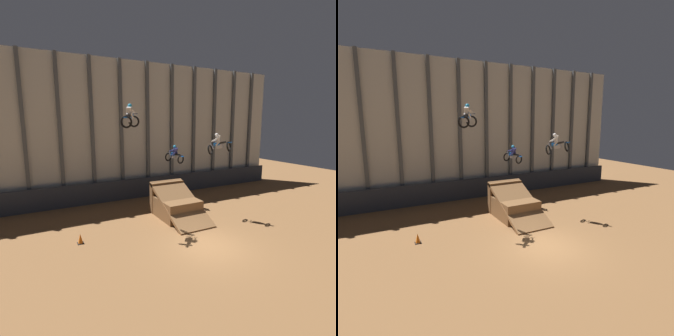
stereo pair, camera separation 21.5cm
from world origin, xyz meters
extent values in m
plane|color=brown|center=(0.00, 0.00, 0.00)|extent=(60.00, 60.00, 0.00)
cube|color=beige|center=(0.00, 11.71, 6.11)|extent=(32.00, 0.12, 12.23)
cube|color=#4C5156|center=(-8.87, 11.51, 6.11)|extent=(0.28, 0.28, 12.23)
cube|color=#4C5156|center=(-6.33, 11.51, 6.11)|extent=(0.28, 0.28, 12.23)
cube|color=#4C5156|center=(-3.80, 11.51, 6.11)|extent=(0.28, 0.28, 12.23)
cube|color=#4C5156|center=(-1.27, 11.51, 6.11)|extent=(0.28, 0.28, 12.23)
cube|color=#4C5156|center=(1.27, 11.51, 6.11)|extent=(0.28, 0.28, 12.23)
cube|color=#4C5156|center=(3.80, 11.51, 6.11)|extent=(0.28, 0.28, 12.23)
cube|color=#4C5156|center=(6.33, 11.51, 6.11)|extent=(0.28, 0.28, 12.23)
cube|color=#4C5156|center=(8.87, 11.51, 6.11)|extent=(0.28, 0.28, 12.23)
cube|color=#4C5156|center=(11.40, 11.51, 6.11)|extent=(0.28, 0.28, 12.23)
cube|color=#4C5156|center=(13.93, 11.51, 6.11)|extent=(0.28, 0.28, 12.23)
cube|color=#2D333D|center=(0.00, 10.91, 0.90)|extent=(31.36, 0.20, 1.81)
cube|color=brown|center=(0.68, 5.10, 0.70)|extent=(2.67, 3.33, 1.40)
cube|color=brown|center=(0.68, 6.52, 1.17)|extent=(2.73, 0.50, 2.34)
cube|color=brown|center=(0.68, 4.39, 1.17)|extent=(2.73, 4.84, 2.51)
torus|color=black|center=(-2.55, 4.83, 6.94)|extent=(0.65, 0.55, 0.73)
torus|color=black|center=(-3.42, 3.74, 6.91)|extent=(0.65, 0.55, 0.73)
cube|color=#B7B7BC|center=(-3.02, 4.24, 7.05)|extent=(0.47, 0.52, 0.29)
cube|color=blue|center=(-2.91, 4.37, 7.25)|extent=(0.43, 0.47, 0.25)
cube|color=black|center=(-3.16, 4.06, 7.26)|extent=(0.48, 0.54, 0.13)
cube|color=blue|center=(-3.49, 3.65, 7.17)|extent=(0.33, 0.37, 0.07)
cylinder|color=#B7B7BC|center=(-2.66, 4.69, 7.18)|extent=(0.20, 0.23, 0.53)
cylinder|color=black|center=(-2.69, 4.65, 7.42)|extent=(0.53, 0.45, 0.04)
cube|color=silver|center=(-3.04, 4.21, 7.55)|extent=(0.43, 0.44, 0.53)
sphere|color=#2393CC|center=(-2.99, 4.28, 7.87)|extent=(0.37, 0.37, 0.27)
cylinder|color=silver|center=(-3.10, 4.34, 7.29)|extent=(0.34, 0.39, 0.32)
cylinder|color=silver|center=(-2.91, 4.19, 7.29)|extent=(0.34, 0.39, 0.32)
cylinder|color=silver|center=(-3.02, 4.50, 7.57)|extent=(0.39, 0.46, 0.24)
cylinder|color=silver|center=(-2.77, 4.30, 7.57)|extent=(0.39, 0.46, 0.24)
torus|color=black|center=(1.70, 8.20, 4.01)|extent=(0.74, 0.36, 0.73)
torus|color=black|center=(2.11, 6.87, 3.94)|extent=(0.74, 0.36, 0.73)
cube|color=#B7B7BC|center=(1.92, 7.48, 4.09)|extent=(0.33, 0.56, 0.30)
cube|color=blue|center=(1.87, 7.64, 4.30)|extent=(0.33, 0.49, 0.26)
cube|color=black|center=(1.99, 7.25, 4.30)|extent=(0.32, 0.59, 0.15)
cube|color=blue|center=(2.15, 6.76, 4.19)|extent=(0.24, 0.39, 0.08)
cylinder|color=#B7B7BC|center=(1.75, 8.02, 4.24)|extent=(0.12, 0.24, 0.54)
cylinder|color=black|center=(1.77, 7.97, 4.48)|extent=(0.65, 0.20, 0.04)
cube|color=navy|center=(1.94, 7.43, 4.59)|extent=(0.37, 0.41, 0.53)
sphere|color=#2393CC|center=(1.91, 7.51, 4.91)|extent=(0.33, 0.34, 0.27)
cylinder|color=navy|center=(1.80, 7.47, 4.33)|extent=(0.23, 0.43, 0.32)
cylinder|color=navy|center=(2.03, 7.54, 4.33)|extent=(0.23, 0.43, 0.32)
cylinder|color=navy|center=(1.71, 7.61, 4.62)|extent=(0.23, 0.52, 0.23)
cylinder|color=navy|center=(2.02, 7.71, 4.62)|extent=(0.23, 0.52, 0.23)
torus|color=black|center=(2.93, 4.08, 4.94)|extent=(0.77, 0.59, 0.74)
torus|color=black|center=(3.61, 2.90, 5.24)|extent=(0.77, 0.59, 0.74)
cube|color=#B7B7BC|center=(3.28, 3.47, 5.22)|extent=(0.44, 0.58, 0.39)
cube|color=blue|center=(3.17, 3.65, 5.38)|extent=(0.41, 0.52, 0.33)
cube|color=black|center=(3.37, 3.32, 5.48)|extent=(0.42, 0.58, 0.24)
cube|color=blue|center=(3.63, 2.86, 5.52)|extent=(0.30, 0.39, 0.14)
cylinder|color=#B7B7BC|center=(2.99, 3.98, 5.21)|extent=(0.23, 0.34, 0.48)
cylinder|color=black|center=(2.98, 3.99, 5.45)|extent=(0.51, 0.47, 0.04)
cube|color=silver|center=(3.24, 3.54, 5.71)|extent=(0.36, 0.33, 0.51)
sphere|color=silver|center=(3.16, 3.69, 6.00)|extent=(0.38, 0.40, 0.31)
cylinder|color=silver|center=(3.13, 3.48, 5.45)|extent=(0.28, 0.37, 0.38)
cylinder|color=silver|center=(3.34, 3.60, 5.45)|extent=(0.28, 0.37, 0.38)
cylinder|color=silver|center=(2.98, 3.67, 5.68)|extent=(0.31, 0.46, 0.35)
cylinder|color=silver|center=(3.26, 3.83, 5.68)|extent=(0.31, 0.46, 0.35)
cube|color=black|center=(-6.37, 3.75, 0.01)|extent=(0.36, 0.36, 0.03)
cone|color=orange|center=(-6.37, 3.75, 0.31)|extent=(0.28, 0.28, 0.55)
camera|label=1|loc=(-8.44, -11.09, 6.94)|focal=28.00mm
camera|label=2|loc=(-8.25, -11.19, 6.94)|focal=28.00mm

